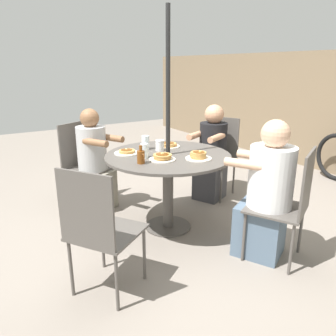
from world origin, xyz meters
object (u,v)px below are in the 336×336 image
Objects in this scene: diner_east at (212,156)px; patio_chair_north at (289,201)px; patio_table at (168,167)px; diner_south at (95,164)px; patio_chair_east at (218,152)px; pancake_plate_d at (198,156)px; patio_chair_west at (98,227)px; drinking_glass_b at (144,151)px; drinking_glass_a at (145,143)px; syrup_bottle at (141,157)px; pancake_plate_b at (168,145)px; diner_north at (266,196)px; pancake_plate_a at (127,152)px; coffee_cup at (160,145)px; pancake_plate_c at (162,157)px; patio_chair_south at (82,160)px.

patio_chair_north is at bearing 141.27° from diner_east.
diner_south is (-0.84, -0.43, -0.11)m from patio_table.
patio_chair_east is 1.18m from pancake_plate_d.
patio_chair_north is 4.03× the size of pancake_plate_d.
drinking_glass_b is (-0.64, 0.70, 0.29)m from patio_chair_west.
patio_chair_north reaches higher than drinking_glass_a.
syrup_bottle reaches higher than patio_table.
syrup_bottle is at bearing 88.91° from patio_chair_east.
diner_south is at bearing -134.60° from pancake_plate_b.
pancake_plate_a is (-1.09, -0.74, 0.24)m from diner_north.
pancake_plate_d is at bearing 16.89° from coffee_cup.
syrup_bottle reaches higher than drinking_glass_a.
diner_south reaches higher than patio_chair_west.
pancake_plate_d is (0.52, 0.46, 0.01)m from pancake_plate_a.
coffee_cup reaches higher than pancake_plate_b.
patio_table is at bearing 132.86° from pancake_plate_c.
drinking_glass_a reaches higher than pancake_plate_b.
pancake_plate_c is (0.13, -0.14, 0.15)m from patio_table.
syrup_bottle is (-0.15, -0.50, 0.03)m from pancake_plate_d.
patio_chair_south reaches higher than syrup_bottle.
patio_chair_west is 0.99m from drinking_glass_b.
patio_chair_east is at bearing 138.25° from diner_south.
patio_chair_west is at bearing 43.61° from diner_south.
diner_south is 8.53× the size of drinking_glass_b.
drinking_glass_b is (-1.03, -0.74, 0.29)m from patio_chair_north.
patio_chair_west is at bearing -56.66° from patio_table.
patio_chair_north is 1.51m from pancake_plate_a.
patio_chair_south is 1.00× the size of patio_chair_west.
patio_chair_west is (1.01, -1.81, 0.01)m from diner_east.
patio_chair_east is at bearing 113.11° from syrup_bottle.
pancake_plate_d is (0.53, -0.02, 0.01)m from pancake_plate_b.
patio_chair_north reaches higher than pancake_plate_d.
diner_south is 0.86m from coffee_cup.
patio_chair_north is 2.08m from diner_south.
drinking_glass_b is at bearing -58.97° from coffee_cup.
diner_south reaches higher than pancake_plate_c.
pancake_plate_b is 0.65m from syrup_bottle.
pancake_plate_c reaches higher than pancake_plate_b.
syrup_bottle is 1.51× the size of coffee_cup.
diner_east is 4.79× the size of pancake_plate_b.
patio_chair_south reaches higher than pancake_plate_a.
syrup_bottle is at bearing -91.72° from pancake_plate_c.
patio_chair_north and patio_chair_west have the same top height.
patio_table is at bearing 90.00° from patio_chair_east.
pancake_plate_a is at bearing -155.16° from pancake_plate_c.
patio_chair_south is at bearing -161.96° from pancake_plate_c.
diner_north is 8.48× the size of drinking_glass_a.
drinking_glass_b is (0.22, 0.07, 0.05)m from pancake_plate_a.
patio_table is 0.35m from pancake_plate_d.
patio_table is 0.36m from drinking_glass_a.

